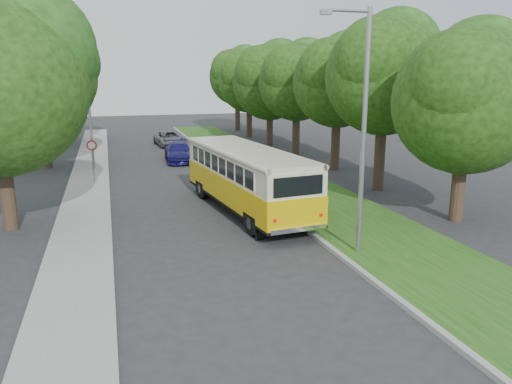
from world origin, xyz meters
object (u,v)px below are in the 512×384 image
object	(u,v)px
vintage_bus	(247,180)
car_silver	(230,174)
lamppost_far	(87,105)
car_blue	(179,152)
car_grey	(169,139)
lamppost_near	(362,126)
car_white	(216,157)

from	to	relation	value
vintage_bus	car_silver	xyz separation A→B (m)	(0.63, 5.63, -0.83)
lamppost_far	car_silver	world-z (taller)	lamppost_far
lamppost_far	vintage_bus	bearing A→B (deg)	-60.82
car_blue	lamppost_far	bearing A→B (deg)	-158.38
car_grey	lamppost_far	bearing A→B (deg)	-126.20
vintage_bus	car_silver	distance (m)	5.72
vintage_bus	car_grey	size ratio (longest dim) A/B	2.21
lamppost_far	car_grey	distance (m)	12.22
vintage_bus	lamppost_far	bearing A→B (deg)	112.47
car_blue	car_grey	xyz separation A→B (m)	(0.30, 8.06, -0.04)
lamppost_near	car_white	distance (m)	17.29
car_white	car_blue	world-z (taller)	car_white
lamppost_far	car_grey	bearing A→B (deg)	58.58
vintage_bus	car_silver	world-z (taller)	vintage_bus
car_silver	car_blue	xyz separation A→B (m)	(-1.64, 8.51, 0.04)
lamppost_near	vintage_bus	bearing A→B (deg)	108.37
car_blue	car_grey	bearing A→B (deg)	91.14
vintage_bus	car_grey	bearing A→B (deg)	85.14
car_silver	car_white	distance (m)	4.96
lamppost_near	car_grey	size ratio (longest dim) A/B	1.80
car_blue	lamppost_near	bearing A→B (deg)	-78.14
car_white	car_grey	distance (m)	11.73
car_white	car_blue	distance (m)	4.03
lamppost_near	car_silver	bearing A→B (deg)	96.98
car_silver	car_grey	xyz separation A→B (m)	(-1.34, 16.58, -0.00)
lamppost_far	vintage_bus	world-z (taller)	lamppost_far
vintage_bus	car_white	bearing A→B (deg)	78.53
lamppost_far	vintage_bus	size ratio (longest dim) A/B	0.77
lamppost_far	car_grey	world-z (taller)	lamppost_far
lamppost_far	car_silver	distance (m)	10.54
lamppost_near	lamppost_far	bearing A→B (deg)	115.71
vintage_bus	car_blue	size ratio (longest dim) A/B	2.16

